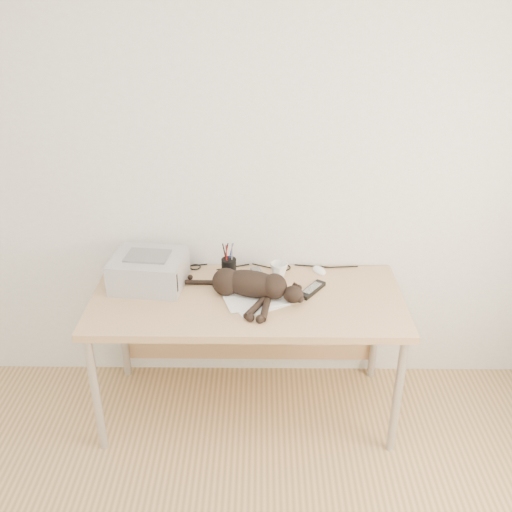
{
  "coord_description": "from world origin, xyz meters",
  "views": [
    {
      "loc": [
        0.07,
        -1.11,
        2.27
      ],
      "look_at": [
        0.05,
        1.34,
        1.0
      ],
      "focal_mm": 40.0,
      "sensor_mm": 36.0,
      "label": 1
    }
  ],
  "objects_px": {
    "printer": "(149,270)",
    "mug": "(279,270)",
    "cat": "(248,285)",
    "desk": "(248,310)",
    "mouse": "(319,269)",
    "pen_cup": "(229,268)"
  },
  "relations": [
    {
      "from": "printer",
      "to": "mug",
      "type": "distance_m",
      "value": 0.69
    },
    {
      "from": "cat",
      "to": "mug",
      "type": "bearing_deg",
      "value": 65.97
    },
    {
      "from": "desk",
      "to": "mouse",
      "type": "relative_size",
      "value": 15.42
    },
    {
      "from": "desk",
      "to": "mouse",
      "type": "height_order",
      "value": "mouse"
    },
    {
      "from": "printer",
      "to": "mouse",
      "type": "bearing_deg",
      "value": 9.39
    },
    {
      "from": "mug",
      "to": "pen_cup",
      "type": "height_order",
      "value": "pen_cup"
    },
    {
      "from": "cat",
      "to": "mouse",
      "type": "height_order",
      "value": "cat"
    },
    {
      "from": "pen_cup",
      "to": "mouse",
      "type": "bearing_deg",
      "value": 8.21
    },
    {
      "from": "cat",
      "to": "mouse",
      "type": "relative_size",
      "value": 6.03
    },
    {
      "from": "mug",
      "to": "mouse",
      "type": "bearing_deg",
      "value": 17.42
    },
    {
      "from": "printer",
      "to": "mug",
      "type": "xyz_separation_m",
      "value": [
        0.69,
        0.08,
        -0.04
      ]
    },
    {
      "from": "mug",
      "to": "pen_cup",
      "type": "bearing_deg",
      "value": -179.88
    },
    {
      "from": "cat",
      "to": "mug",
      "type": "relative_size",
      "value": 6.62
    },
    {
      "from": "printer",
      "to": "mouse",
      "type": "xyz_separation_m",
      "value": [
        0.91,
        0.15,
        -0.07
      ]
    },
    {
      "from": "printer",
      "to": "mug",
      "type": "height_order",
      "value": "printer"
    },
    {
      "from": "mug",
      "to": "mouse",
      "type": "height_order",
      "value": "mug"
    },
    {
      "from": "desk",
      "to": "printer",
      "type": "xyz_separation_m",
      "value": [
        -0.52,
        0.04,
        0.22
      ]
    },
    {
      "from": "printer",
      "to": "cat",
      "type": "relative_size",
      "value": 0.64
    },
    {
      "from": "mouse",
      "to": "pen_cup",
      "type": "bearing_deg",
      "value": 163.62
    },
    {
      "from": "desk",
      "to": "mug",
      "type": "xyz_separation_m",
      "value": [
        0.17,
        0.12,
        0.18
      ]
    },
    {
      "from": "cat",
      "to": "mug",
      "type": "height_order",
      "value": "cat"
    },
    {
      "from": "printer",
      "to": "cat",
      "type": "distance_m",
      "value": 0.54
    }
  ]
}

